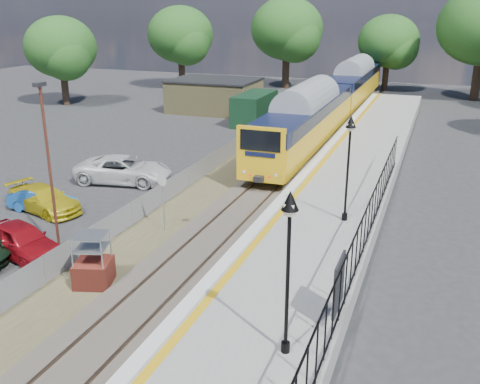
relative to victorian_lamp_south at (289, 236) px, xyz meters
The scene contains 18 objects.
ground 8.05m from the victorian_lamp_south, 143.97° to the left, with size 120.00×120.00×0.00m, color #2D2D30.
track_bed 15.50m from the victorian_lamp_south, 113.60° to the left, with size 5.90×80.00×0.29m.
platform 12.67m from the victorian_lamp_south, 96.18° to the left, with size 5.00×70.00×0.90m, color gray.
platform_edge 12.92m from the victorian_lamp_south, 105.65° to the left, with size 0.90×70.00×0.01m.
victorian_lamp_south is the anchor object (origin of this frame).
victorian_lamp_north 10.00m from the victorian_lamp_south, 91.15° to the left, with size 0.44×0.44×4.60m.
palisade_fence 6.79m from the victorian_lamp_south, 80.47° to the left, with size 0.12×26.00×2.00m.
wire_fence 19.07m from the victorian_lamp_south, 121.23° to the left, with size 0.06×52.00×1.20m.
outbuilding 38.94m from the victorian_lamp_south, 114.99° to the left, with size 10.80×10.10×3.12m.
tree_line 46.24m from the victorian_lamp_south, 95.09° to the left, with size 56.80×43.80×11.88m.
train 35.15m from the victorian_lamp_south, 99.02° to the left, with size 2.82×40.83×3.51m.
brick_plinth 9.05m from the victorian_lamp_south, 161.90° to the left, with size 1.59×1.59×2.04m.
speed_sign 11.56m from the victorian_lamp_south, 135.10° to the left, with size 0.54×0.18×2.72m.
carpark_lamp 11.90m from the victorian_lamp_south, 158.00° to the left, with size 0.25×0.50×7.02m.
car_red 13.25m from the victorian_lamp_south, 163.30° to the left, with size 1.65×4.11×1.40m, color maroon.
car_blue 17.30m from the victorian_lamp_south, 151.48° to the left, with size 1.24×3.55×1.17m, color #1C59AA.
car_yellow 17.28m from the victorian_lamp_south, 151.29° to the left, with size 1.78×4.38×1.27m, color gold.
car_white 19.52m from the victorian_lamp_south, 135.14° to the left, with size 2.56×5.56×1.54m, color white.
Camera 1 is at (8.65, -15.84, 9.70)m, focal length 40.00 mm.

